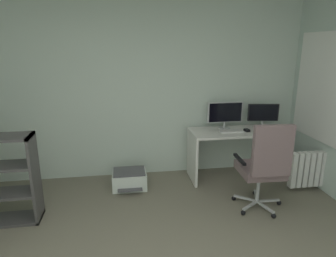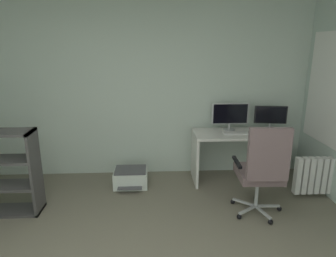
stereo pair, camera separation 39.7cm
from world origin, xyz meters
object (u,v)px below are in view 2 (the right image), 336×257
object	(u,v)px
monitor_main	(230,115)
office_chair	(262,168)
computer_mouse	(252,133)
desk	(239,146)
printer	(131,178)
keyboard	(235,133)
radiator	(323,175)
monitor_secondary	(271,116)

from	to	relation	value
monitor_main	office_chair	xyz separation A→B (m)	(0.10, -1.16, -0.37)
monitor_main	computer_mouse	bearing A→B (deg)	-37.79
monitor_main	office_chair	size ratio (longest dim) A/B	0.48
desk	office_chair	size ratio (longest dim) A/B	1.16
monitor_main	computer_mouse	world-z (taller)	monitor_main
printer	keyboard	bearing A→B (deg)	2.28
computer_mouse	radiator	distance (m)	1.08
computer_mouse	monitor_main	bearing A→B (deg)	137.18
desk	monitor_secondary	size ratio (longest dim) A/B	2.79
desk	radiator	xyz separation A→B (m)	(1.00, -0.58, -0.23)
office_chair	printer	xyz separation A→B (m)	(-1.59, 0.89, -0.50)
computer_mouse	office_chair	world-z (taller)	office_chair
monitor_main	monitor_secondary	size ratio (longest dim) A/B	1.15
computer_mouse	printer	distance (m)	1.88
computer_mouse	keyboard	bearing A→B (deg)	172.91
monitor_secondary	printer	world-z (taller)	monitor_secondary
desk	computer_mouse	xyz separation A→B (m)	(0.16, -0.06, 0.23)
desk	computer_mouse	world-z (taller)	computer_mouse
keyboard	office_chair	size ratio (longest dim) A/B	0.30
printer	monitor_main	bearing A→B (deg)	10.14
computer_mouse	office_chair	distance (m)	0.97
monitor_main	monitor_secondary	world-z (taller)	monitor_main
monitor_secondary	keyboard	world-z (taller)	monitor_secondary
office_chair	printer	world-z (taller)	office_chair
keyboard	office_chair	xyz separation A→B (m)	(0.07, -0.95, -0.14)
desk	printer	size ratio (longest dim) A/B	2.76
desk	monitor_main	bearing A→B (deg)	127.31
monitor_secondary	computer_mouse	world-z (taller)	monitor_secondary
monitor_secondary	radiator	size ratio (longest dim) A/B	0.62
computer_mouse	printer	world-z (taller)	computer_mouse
computer_mouse	office_chair	xyz separation A→B (m)	(-0.17, -0.94, -0.15)
keyboard	computer_mouse	distance (m)	0.24
computer_mouse	radiator	bearing A→B (deg)	-36.46
desk	radiator	world-z (taller)	desk
desk	keyboard	bearing A→B (deg)	-146.48
radiator	office_chair	bearing A→B (deg)	-156.97
monitor_main	radiator	world-z (taller)	monitor_main
desk	office_chair	bearing A→B (deg)	-90.76
radiator	desk	bearing A→B (deg)	150.06
office_chair	keyboard	bearing A→B (deg)	94.14
computer_mouse	office_chair	size ratio (longest dim) A/B	0.09
monitor_main	printer	world-z (taller)	monitor_main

